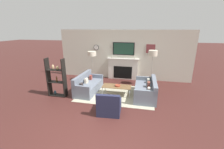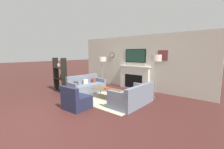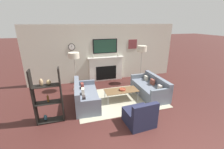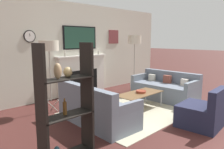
{
  "view_description": "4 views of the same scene",
  "coord_description": "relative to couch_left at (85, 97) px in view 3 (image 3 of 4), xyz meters",
  "views": [
    {
      "loc": [
        1.09,
        -3.27,
        2.76
      ],
      "look_at": [
        -0.23,
        2.89,
        0.81
      ],
      "focal_mm": 24.0,
      "sensor_mm": 36.0,
      "label": 1
    },
    {
      "loc": [
        4.07,
        -1.75,
        1.84
      ],
      "look_at": [
        -0.18,
        3.22,
        0.9
      ],
      "focal_mm": 24.0,
      "sensor_mm": 36.0,
      "label": 2
    },
    {
      "loc": [
        -1.72,
        -2.13,
        2.79
      ],
      "look_at": [
        -0.22,
        2.93,
        0.93
      ],
      "focal_mm": 24.0,
      "sensor_mm": 36.0,
      "label": 3
    },
    {
      "loc": [
        -3.98,
        -0.49,
        1.67
      ],
      "look_at": [
        -0.26,
        3.23,
        0.81
      ],
      "focal_mm": 35.0,
      "sensor_mm": 36.0,
      "label": 4
    }
  ],
  "objects": [
    {
      "name": "decorative_bowl",
      "position": [
        1.37,
        -0.06,
        0.14
      ],
      "size": [
        0.24,
        0.24,
        0.06
      ],
      "color": "#953D25",
      "rests_on": "coffee_table"
    },
    {
      "name": "floor_lamp_right",
      "position": [
        2.8,
        1.32,
        1.34
      ],
      "size": [
        0.42,
        0.42,
        1.79
      ],
      "color": "#9E998E",
      "rests_on": "ground_plane"
    },
    {
      "name": "fireplace_wall",
      "position": [
        1.29,
        2.2,
        0.93
      ],
      "size": [
        7.28,
        0.28,
        2.7
      ],
      "color": "beige",
      "rests_on": "ground_plane"
    },
    {
      "name": "couch_right",
      "position": [
        2.56,
        -0.0,
        -0.0
      ],
      "size": [
        0.86,
        1.74,
        0.76
      ],
      "color": "slate",
      "rests_on": "ground_plane"
    },
    {
      "name": "floor_lamp_left",
      "position": [
        -0.22,
        1.32,
        1.21
      ],
      "size": [
        0.43,
        0.43,
        1.64
      ],
      "color": "#9E998E",
      "rests_on": "ground_plane"
    },
    {
      "name": "armchair",
      "position": [
        1.35,
        -1.56,
        -0.02
      ],
      "size": [
        0.81,
        0.79,
        0.78
      ],
      "color": "#21243D",
      "rests_on": "ground_plane"
    },
    {
      "name": "shelf_unit",
      "position": [
        -1.11,
        -0.67,
        0.49
      ],
      "size": [
        0.77,
        0.28,
        1.62
      ],
      "color": "black",
      "rests_on": "ground_plane"
    },
    {
      "name": "coffee_table",
      "position": [
        1.33,
        -0.06,
        0.09
      ],
      "size": [
        1.23,
        0.55,
        0.4
      ],
      "color": "brown",
      "rests_on": "ground_plane"
    },
    {
      "name": "couch_left",
      "position": [
        0.0,
        0.0,
        0.0
      ],
      "size": [
        0.86,
        1.75,
        0.81
      ],
      "color": "slate",
      "rests_on": "ground_plane"
    },
    {
      "name": "area_rug",
      "position": [
        1.29,
        -0.0,
        -0.28
      ],
      "size": [
        3.17,
        2.16,
        0.01
      ],
      "color": "#AEA98F",
      "rests_on": "ground_plane"
    }
  ]
}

